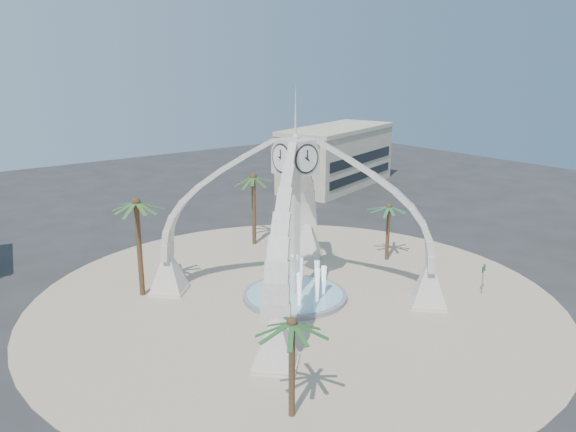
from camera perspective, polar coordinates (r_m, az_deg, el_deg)
ground at (r=43.72m, az=0.70°, el=-8.37°), size 140.00×140.00×0.00m
plaza at (r=43.70m, az=0.70°, el=-8.34°), size 40.00×40.00×0.06m
clock_tower at (r=41.52m, az=0.73°, el=-0.15°), size 17.94×17.94×16.30m
fountain at (r=43.60m, az=0.70°, el=-8.03°), size 8.00×8.00×3.62m
building_ne at (r=81.89m, az=4.99°, el=6.04°), size 21.87×14.17×8.60m
palm_east at (r=51.09m, az=10.23°, el=0.89°), size 3.84×3.84×5.77m
palm_west at (r=43.39m, az=-15.19°, el=1.22°), size 5.58×5.58×8.34m
palm_north at (r=54.50m, az=-3.54°, el=3.90°), size 4.44×4.44×7.68m
palm_south at (r=28.04m, az=0.40°, el=-10.91°), size 4.43×4.43×5.96m
street_sign at (r=46.30m, az=19.21°, el=-5.45°), size 0.91×0.27×2.56m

